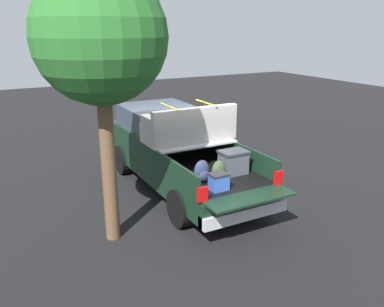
# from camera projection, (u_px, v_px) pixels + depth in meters

# --- Properties ---
(ground_plane) EXTENTS (40.00, 40.00, 0.00)m
(ground_plane) POSITION_uv_depth(u_px,v_px,m) (181.00, 188.00, 10.10)
(ground_plane) COLOR black
(pickup_truck) EXTENTS (6.05, 2.09, 2.23)m
(pickup_truck) POSITION_uv_depth(u_px,v_px,m) (174.00, 148.00, 10.11)
(pickup_truck) COLOR black
(pickup_truck) RESTS_ON ground_plane
(tree_background) EXTENTS (2.30, 2.30, 4.91)m
(tree_background) POSITION_uv_depth(u_px,v_px,m) (100.00, 39.00, 6.65)
(tree_background) COLOR brown
(tree_background) RESTS_ON ground_plane
(trash_can) EXTENTS (0.60, 0.60, 0.98)m
(trash_can) POSITION_uv_depth(u_px,v_px,m) (177.00, 127.00, 14.20)
(trash_can) COLOR #3F4C66
(trash_can) RESTS_ON ground_plane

